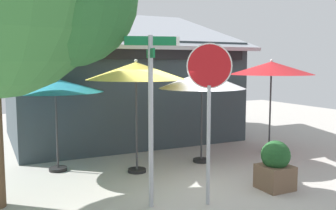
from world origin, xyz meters
TOP-DOWN VIEW (x-y plane):
  - ground_plane at (0.00, 0.00)m, footprint 28.00×28.00m
  - cafe_building at (0.33, 5.66)m, footprint 7.77×5.82m
  - street_sign_post at (-1.33, -1.01)m, footprint 0.96×0.90m
  - stop_sign at (-0.33, -1.37)m, footprint 0.72×0.44m
  - patio_umbrella_teal_left at (-2.47, 2.13)m, footprint 2.30×2.30m
  - patio_umbrella_mustard_center at (-0.76, 1.16)m, footprint 2.37×2.37m
  - patio_umbrella_ivory_right at (1.14, 1.28)m, footprint 2.30×2.30m
  - patio_umbrella_crimson_far_right at (3.51, 1.32)m, footprint 2.43×2.43m
  - sidewalk_planter at (1.39, -1.28)m, footprint 0.64×0.64m

SIDE VIEW (x-z plane):
  - ground_plane at x=0.00m, z-range -0.10..0.00m
  - sidewalk_planter at x=1.39m, z-range -0.01..1.02m
  - cafe_building at x=0.33m, z-range -0.60..4.12m
  - street_sign_post at x=-1.33m, z-range 0.36..3.50m
  - patio_umbrella_teal_left at x=-2.47m, z-range 0.92..3.26m
  - stop_sign at x=-0.33m, z-range 0.62..3.63m
  - patio_umbrella_ivory_right at x=1.14m, z-range 0.94..3.43m
  - patio_umbrella_mustard_center at x=-0.76m, z-range 1.07..3.81m
  - patio_umbrella_crimson_far_right at x=3.51m, z-range 1.10..3.86m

